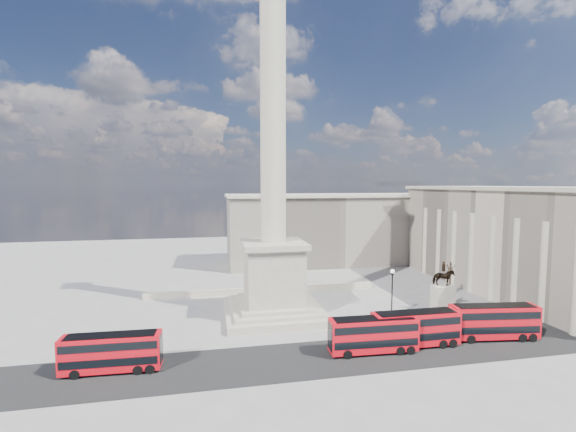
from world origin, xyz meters
The scene contains 17 objects.
ground centered at (0.00, 0.00, 0.00)m, with size 180.00×180.00×0.00m, color gray.
asphalt_road centered at (5.00, -10.00, 0.00)m, with size 120.00×9.00×0.01m, color #242424.
nelsons_column centered at (0.00, 5.00, 12.92)m, with size 14.00×14.00×49.85m.
balustrade_wall centered at (0.00, 16.00, 0.55)m, with size 40.00×0.60×1.10m, color #BAB29A.
building_east centered at (45.00, 10.00, 9.32)m, with size 19.00×46.00×18.60m.
building_northeast centered at (20.00, 40.00, 8.32)m, with size 51.00×17.00×16.60m.
red_bus_a centered at (-18.77, -8.89, 2.05)m, with size 9.73×2.61×3.92m.
red_bus_b centered at (14.63, -9.27, 2.21)m, with size 10.39×2.52×4.21m.
red_bus_c centered at (9.07, -9.88, 2.13)m, with size 10.11×2.78×4.06m.
red_bus_d centered at (25.21, -9.14, 2.24)m, with size 10.77×3.74×4.28m.
victorian_lamp centered at (16.10, -0.06, 4.21)m, with size 0.61×0.61×7.16m.
equestrian_statue centered at (24.84, 1.13, 2.63)m, with size 3.63×2.73×7.66m.
bare_tree_mid centered at (30.85, 8.25, 4.88)m, with size 1.63×1.63×6.19m.
bare_tree_far centered at (37.08, 15.75, 5.06)m, with size 1.57×1.57×6.43m.
pedestrian_walking centered at (16.81, -2.76, 0.77)m, with size 0.56×0.37×1.55m, color black.
pedestrian_standing centered at (34.38, -5.30, 0.85)m, with size 0.83×0.64×1.70m, color black.
pedestrian_crossing centered at (14.04, -5.73, 0.94)m, with size 1.10×0.46×1.88m, color black.
Camera 1 is at (-8.60, -49.29, 19.08)m, focal length 24.00 mm.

